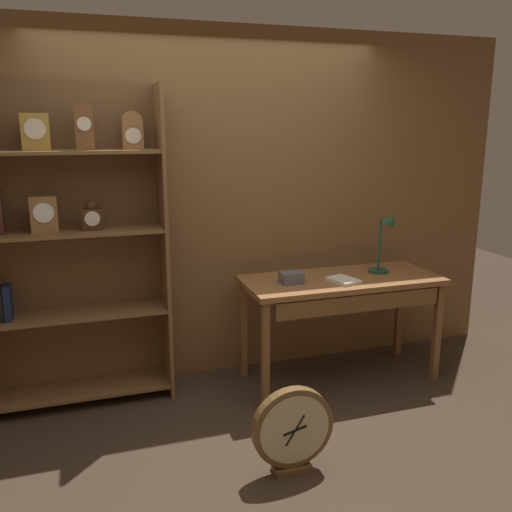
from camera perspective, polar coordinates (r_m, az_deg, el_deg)
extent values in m
plane|color=#3D2D21|center=(3.41, 1.49, -20.38)|extent=(10.00, 10.00, 0.00)
cube|color=brown|center=(4.12, -4.43, 5.05)|extent=(4.80, 0.05, 2.60)
cube|color=brown|center=(3.86, -9.57, 1.07)|extent=(0.03, 0.34, 2.17)
cube|color=brown|center=(3.99, -18.68, 0.93)|extent=(1.25, 0.01, 2.17)
cube|color=brown|center=(4.15, -17.63, -13.12)|extent=(1.20, 0.33, 0.02)
cube|color=brown|center=(3.94, -18.21, -5.74)|extent=(1.20, 0.33, 0.02)
cube|color=brown|center=(3.80, -18.83, 2.33)|extent=(1.20, 0.33, 0.02)
cube|color=brown|center=(3.74, -19.44, 10.18)|extent=(1.20, 0.33, 0.02)
cube|color=#B28C38|center=(3.76, -21.97, 11.90)|extent=(0.17, 0.09, 0.23)
cylinder|color=silver|center=(3.71, -22.04, 12.16)|extent=(0.13, 0.01, 0.13)
cube|color=olive|center=(3.76, -21.19, 4.04)|extent=(0.16, 0.09, 0.24)
cylinder|color=white|center=(3.71, -21.26, 4.21)|extent=(0.13, 0.01, 0.13)
cube|color=brown|center=(3.72, -17.47, 12.64)|extent=(0.11, 0.11, 0.28)
cylinder|color=silver|center=(3.66, -17.48, 12.99)|extent=(0.09, 0.01, 0.09)
cube|color=#472816|center=(3.77, -16.68, 3.68)|extent=(0.13, 0.08, 0.14)
sphere|color=#472816|center=(3.75, -16.78, 5.08)|extent=(0.08, 0.08, 0.08)
cylinder|color=silver|center=(3.72, -16.67, 3.74)|extent=(0.10, 0.01, 0.10)
cube|color=olive|center=(3.77, -12.74, 11.95)|extent=(0.13, 0.11, 0.15)
cylinder|color=olive|center=(3.77, -12.82, 13.49)|extent=(0.13, 0.11, 0.13)
cylinder|color=silver|center=(3.71, -12.66, 12.12)|extent=(0.10, 0.01, 0.10)
cube|color=black|center=(3.94, -25.04, -4.51)|extent=(0.04, 0.17, 0.22)
cube|color=#19234C|center=(3.92, -24.41, -4.42)|extent=(0.04, 0.14, 0.23)
cube|color=brown|center=(4.10, 8.86, -2.49)|extent=(1.46, 0.62, 0.04)
cube|color=brown|center=(3.76, 0.97, -10.33)|extent=(0.05, 0.05, 0.76)
cube|color=brown|center=(4.37, 18.30, -7.59)|extent=(0.05, 0.05, 0.76)
cube|color=brown|center=(4.22, -1.32, -7.64)|extent=(0.05, 0.05, 0.76)
cube|color=brown|center=(4.77, 14.67, -5.58)|extent=(0.05, 0.05, 0.76)
cube|color=brown|center=(3.89, 10.72, -4.87)|extent=(1.24, 0.03, 0.12)
cylinder|color=#1E472D|center=(4.30, 12.60, -1.52)|extent=(0.15, 0.15, 0.02)
cylinder|color=#1E472D|center=(4.25, 12.74, 1.17)|extent=(0.02, 0.02, 0.39)
cone|color=#1E472D|center=(4.20, 13.93, 3.70)|extent=(0.11, 0.13, 0.12)
cube|color=#595960|center=(3.91, 3.69, -2.26)|extent=(0.16, 0.12, 0.08)
cube|color=silver|center=(3.98, 9.07, -2.51)|extent=(0.21, 0.26, 0.02)
cube|color=brown|center=(3.31, 3.75, -21.13)|extent=(0.21, 0.11, 0.04)
cylinder|color=brown|center=(3.18, 3.82, -17.34)|extent=(0.47, 0.06, 0.47)
cylinder|color=#C6B78C|center=(3.15, 4.06, -17.64)|extent=(0.40, 0.01, 0.40)
cube|color=black|center=(3.15, 4.09, -17.68)|extent=(0.14, 0.01, 0.05)
cube|color=black|center=(3.15, 4.10, -17.68)|extent=(0.11, 0.01, 0.17)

